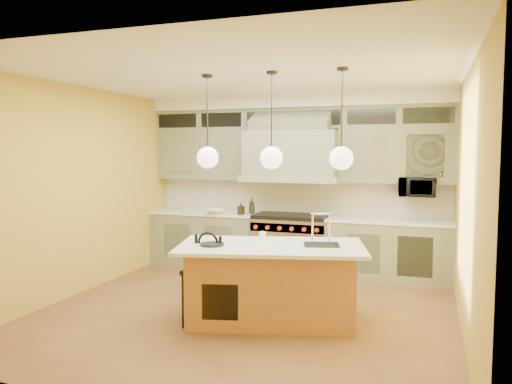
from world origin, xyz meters
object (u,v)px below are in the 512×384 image
at_px(counter_stool, 203,273).
at_px(microwave, 417,187).
at_px(range, 291,243).
at_px(kitchen_island, 272,282).

xyz_separation_m(counter_stool, microwave, (2.25, 2.86, 0.85)).
distance_m(range, microwave, 2.18).
bearing_deg(counter_stool, microwave, 54.27).
distance_m(range, counter_stool, 2.77).
height_order(counter_stool, microwave, microwave).
distance_m(kitchen_island, counter_stool, 0.81).
bearing_deg(kitchen_island, range, 85.39).
bearing_deg(range, microwave, 3.12).
bearing_deg(counter_stool, kitchen_island, 29.49).
relative_size(kitchen_island, counter_stool, 2.20).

